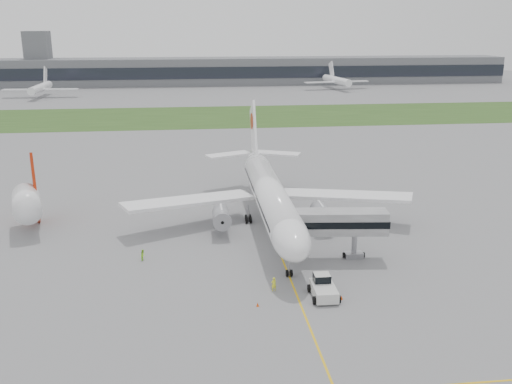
{
  "coord_description": "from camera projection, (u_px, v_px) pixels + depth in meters",
  "views": [
    {
      "loc": [
        -12.33,
        -83.26,
        32.36
      ],
      "look_at": [
        -2.47,
        2.0,
        6.73
      ],
      "focal_mm": 40.0,
      "sensor_mm": 36.0,
      "label": 1
    }
  ],
  "objects": [
    {
      "name": "jet_bridge",
      "position": [
        326.0,
        223.0,
        79.4
      ],
      "size": [
        16.24,
        4.86,
        7.42
      ],
      "rotation": [
        0.0,
        0.0,
        -0.1
      ],
      "color": "#B5B6B8",
      "rests_on": "ground"
    },
    {
      "name": "pushback_tug",
      "position": [
        323.0,
        287.0,
        69.86
      ],
      "size": [
        3.35,
        4.91,
        2.5
      ],
      "rotation": [
        0.0,
        0.0,
        -0.01
      ],
      "color": "silver",
      "rests_on": "ground"
    },
    {
      "name": "ground_crew_far",
      "position": [
        143.0,
        255.0,
        80.53
      ],
      "size": [
        0.8,
        0.92,
        1.6
      ],
      "primitive_type": "imported",
      "rotation": [
        0.0,
        0.0,
        1.28
      ],
      "color": "#A0F528",
      "rests_on": "ground"
    },
    {
      "name": "control_tower",
      "position": [
        42.0,
        86.0,
        300.79
      ],
      "size": [
        12.0,
        12.0,
        56.0
      ],
      "primitive_type": null,
      "color": "slate",
      "rests_on": "ground"
    },
    {
      "name": "airliner",
      "position": [
        269.0,
        193.0,
        92.89
      ],
      "size": [
        48.13,
        53.95,
        17.88
      ],
      "color": "white",
      "rests_on": "ground"
    },
    {
      "name": "distant_aircraft_right",
      "position": [
        336.0,
        89.0,
        286.18
      ],
      "size": [
        37.38,
        34.1,
        12.73
      ],
      "primitive_type": null,
      "rotation": [
        0.0,
        0.0,
        0.15
      ],
      "color": "white",
      "rests_on": "ground"
    },
    {
      "name": "apron_markings",
      "position": [
        278.0,
        248.0,
        85.11
      ],
      "size": [
        70.0,
        70.0,
        0.04
      ],
      "primitive_type": null,
      "color": "yellow",
      "rests_on": "ground"
    },
    {
      "name": "distant_aircraft_left",
      "position": [
        41.0,
        98.0,
        254.75
      ],
      "size": [
        33.26,
        29.54,
        12.43
      ],
      "primitive_type": null,
      "rotation": [
        0.0,
        0.0,
        -0.03
      ],
      "color": "white",
      "rests_on": "ground"
    },
    {
      "name": "safety_cone_right",
      "position": [
        341.0,
        297.0,
        69.23
      ],
      "size": [
        0.37,
        0.37,
        0.51
      ],
      "primitive_type": "cone",
      "color": "#DF480B",
      "rests_on": "ground"
    },
    {
      "name": "safety_cone_left",
      "position": [
        258.0,
        304.0,
        67.52
      ],
      "size": [
        0.36,
        0.36,
        0.5
      ],
      "primitive_type": "cone",
      "color": "#DF480B",
      "rests_on": "ground"
    },
    {
      "name": "neighbor_aircraft",
      "position": [
        28.0,
        201.0,
        90.92
      ],
      "size": [
        6.73,
        15.5,
        12.51
      ],
      "rotation": [
        0.0,
        0.0,
        0.28
      ],
      "color": "#A52209",
      "rests_on": "ground"
    },
    {
      "name": "grass_strip",
      "position": [
        225.0,
        116.0,
        204.09
      ],
      "size": [
        600.0,
        50.0,
        0.02
      ],
      "primitive_type": "cube",
      "color": "#2D4B1C",
      "rests_on": "ground"
    },
    {
      "name": "ground_crew_near",
      "position": [
        274.0,
        284.0,
        71.28
      ],
      "size": [
        0.76,
        0.61,
        1.82
      ],
      "primitive_type": "imported",
      "rotation": [
        0.0,
        0.0,
        3.44
      ],
      "color": "#FAFF2A",
      "rests_on": "ground"
    },
    {
      "name": "ground",
      "position": [
        273.0,
        236.0,
        89.87
      ],
      "size": [
        600.0,
        600.0,
        0.0
      ],
      "primitive_type": "plane",
      "color": "gray",
      "rests_on": "ground"
    },
    {
      "name": "terminal_building",
      "position": [
        212.0,
        71.0,
        306.67
      ],
      "size": [
        320.0,
        22.3,
        14.0
      ],
      "color": "slate",
      "rests_on": "ground"
    }
  ]
}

